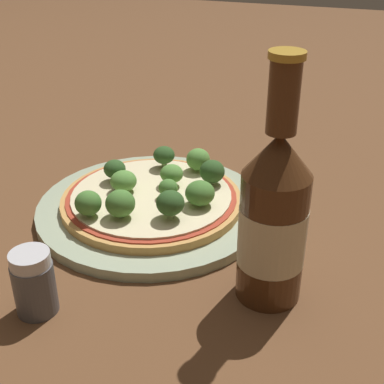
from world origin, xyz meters
name	(u,v)px	position (x,y,z in m)	size (l,w,h in m)	color
ground_plane	(163,208)	(0.00, 0.00, 0.00)	(3.00, 3.00, 0.00)	brown
plate	(152,208)	(-0.01, -0.01, 0.01)	(0.27, 0.27, 0.01)	#A3B293
pizza	(152,199)	(-0.01, -0.02, 0.02)	(0.21, 0.21, 0.01)	tan
broccoli_floret_0	(164,155)	(-0.02, 0.06, 0.04)	(0.03, 0.03, 0.03)	#89A866
broccoli_floret_1	(212,172)	(0.05, 0.03, 0.04)	(0.03, 0.03, 0.03)	#89A866
broccoli_floret_2	(170,203)	(0.03, -0.06, 0.04)	(0.03, 0.03, 0.03)	#89A866
broccoli_floret_3	(172,174)	(0.01, 0.01, 0.04)	(0.03, 0.03, 0.03)	#89A866
broccoli_floret_4	(168,188)	(0.01, -0.02, 0.04)	(0.02, 0.02, 0.02)	#89A866
broccoli_floret_5	(116,168)	(-0.06, 0.00, 0.04)	(0.03, 0.03, 0.03)	#89A866
broccoli_floret_6	(198,159)	(0.02, 0.06, 0.04)	(0.03, 0.03, 0.03)	#89A866
broccoli_floret_7	(120,203)	(-0.02, -0.08, 0.04)	(0.03, 0.03, 0.03)	#89A866
broccoli_floret_8	(200,193)	(0.05, -0.02, 0.04)	(0.03, 0.03, 0.03)	#89A866
broccoli_floret_9	(124,181)	(-0.04, -0.02, 0.04)	(0.03, 0.03, 0.03)	#89A866
broccoli_floret_10	(88,203)	(-0.05, -0.08, 0.04)	(0.03, 0.03, 0.03)	#89A866
beer_bottle	(273,217)	(0.15, -0.12, 0.08)	(0.06, 0.06, 0.23)	#472814
pepper_shaker	(34,283)	(-0.04, -0.21, 0.03)	(0.04, 0.04, 0.06)	#4C4C51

